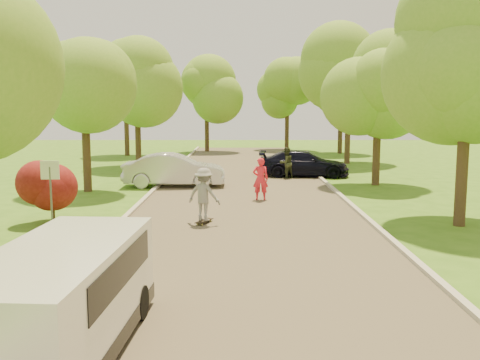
{
  "coord_description": "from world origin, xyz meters",
  "views": [
    {
      "loc": [
        -0.18,
        -11.66,
        3.74
      ],
      "look_at": [
        -0.18,
        6.24,
        1.3
      ],
      "focal_mm": 40.0,
      "sensor_mm": 36.0,
      "label": 1
    }
  ],
  "objects_px": {
    "person_olive": "(286,163)",
    "longboard": "(204,221)",
    "person_striped": "(260,179)",
    "silver_sedan": "(174,170)",
    "minivan": "(62,299)",
    "skateboarder": "(204,194)",
    "street_sign": "(50,181)",
    "dark_sedan": "(304,164)"
  },
  "relations": [
    {
      "from": "minivan",
      "to": "silver_sedan",
      "type": "relative_size",
      "value": 0.97
    },
    {
      "from": "street_sign",
      "to": "longboard",
      "type": "distance_m",
      "value": 4.86
    },
    {
      "from": "minivan",
      "to": "longboard",
      "type": "height_order",
      "value": "minivan"
    },
    {
      "from": "street_sign",
      "to": "skateboarder",
      "type": "bearing_deg",
      "value": 15.84
    },
    {
      "from": "person_striped",
      "to": "person_olive",
      "type": "bearing_deg",
      "value": -101.06
    },
    {
      "from": "street_sign",
      "to": "dark_sedan",
      "type": "bearing_deg",
      "value": 55.43
    },
    {
      "from": "person_olive",
      "to": "skateboarder",
      "type": "bearing_deg",
      "value": 40.61
    },
    {
      "from": "person_striped",
      "to": "minivan",
      "type": "bearing_deg",
      "value": 78.38
    },
    {
      "from": "street_sign",
      "to": "person_olive",
      "type": "bearing_deg",
      "value": 56.88
    },
    {
      "from": "silver_sedan",
      "to": "person_olive",
      "type": "height_order",
      "value": "person_olive"
    },
    {
      "from": "street_sign",
      "to": "minivan",
      "type": "bearing_deg",
      "value": -69.71
    },
    {
      "from": "dark_sedan",
      "to": "person_striped",
      "type": "distance_m",
      "value": 7.91
    },
    {
      "from": "skateboarder",
      "to": "minivan",
      "type": "bearing_deg",
      "value": 104.02
    },
    {
      "from": "longboard",
      "to": "person_striped",
      "type": "height_order",
      "value": "person_striped"
    },
    {
      "from": "minivan",
      "to": "person_striped",
      "type": "distance_m",
      "value": 14.18
    },
    {
      "from": "person_striped",
      "to": "person_olive",
      "type": "height_order",
      "value": "person_striped"
    },
    {
      "from": "street_sign",
      "to": "minivan",
      "type": "relative_size",
      "value": 0.47
    },
    {
      "from": "minivan",
      "to": "silver_sedan",
      "type": "bearing_deg",
      "value": 94.84
    },
    {
      "from": "silver_sedan",
      "to": "skateboarder",
      "type": "xyz_separation_m",
      "value": [
        1.96,
        -8.22,
        0.18
      ]
    },
    {
      "from": "dark_sedan",
      "to": "skateboarder",
      "type": "relative_size",
      "value": 2.83
    },
    {
      "from": "longboard",
      "to": "person_olive",
      "type": "bearing_deg",
      "value": -84.72
    },
    {
      "from": "person_olive",
      "to": "longboard",
      "type": "bearing_deg",
      "value": 40.61
    },
    {
      "from": "street_sign",
      "to": "longboard",
      "type": "height_order",
      "value": "street_sign"
    },
    {
      "from": "minivan",
      "to": "silver_sedan",
      "type": "height_order",
      "value": "minivan"
    },
    {
      "from": "minivan",
      "to": "person_olive",
      "type": "relative_size",
      "value": 2.81
    },
    {
      "from": "skateboarder",
      "to": "person_olive",
      "type": "bearing_deg",
      "value": -84.72
    },
    {
      "from": "street_sign",
      "to": "skateboarder",
      "type": "relative_size",
      "value": 1.27
    },
    {
      "from": "minivan",
      "to": "person_striped",
      "type": "bearing_deg",
      "value": 79.08
    },
    {
      "from": "street_sign",
      "to": "silver_sedan",
      "type": "distance_m",
      "value": 9.84
    },
    {
      "from": "longboard",
      "to": "person_striped",
      "type": "bearing_deg",
      "value": -90.65
    },
    {
      "from": "skateboarder",
      "to": "person_olive",
      "type": "distance_m",
      "value": 11.67
    },
    {
      "from": "minivan",
      "to": "skateboarder",
      "type": "distance_m",
      "value": 9.37
    },
    {
      "from": "longboard",
      "to": "minivan",
      "type": "bearing_deg",
      "value": 104.02
    },
    {
      "from": "silver_sedan",
      "to": "person_striped",
      "type": "xyz_separation_m",
      "value": [
        3.95,
        -3.73,
        0.08
      ]
    },
    {
      "from": "street_sign",
      "to": "longboard",
      "type": "relative_size",
      "value": 2.41
    },
    {
      "from": "minivan",
      "to": "longboard",
      "type": "distance_m",
      "value": 9.41
    },
    {
      "from": "street_sign",
      "to": "skateboarder",
      "type": "distance_m",
      "value": 4.67
    },
    {
      "from": "skateboarder",
      "to": "silver_sedan",
      "type": "bearing_deg",
      "value": -53.32
    },
    {
      "from": "skateboarder",
      "to": "person_olive",
      "type": "height_order",
      "value": "skateboarder"
    },
    {
      "from": "minivan",
      "to": "person_olive",
      "type": "height_order",
      "value": "minivan"
    },
    {
      "from": "silver_sedan",
      "to": "person_olive",
      "type": "bearing_deg",
      "value": -63.87
    },
    {
      "from": "dark_sedan",
      "to": "person_olive",
      "type": "xyz_separation_m",
      "value": [
        -1.04,
        -0.85,
        0.12
      ]
    }
  ]
}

